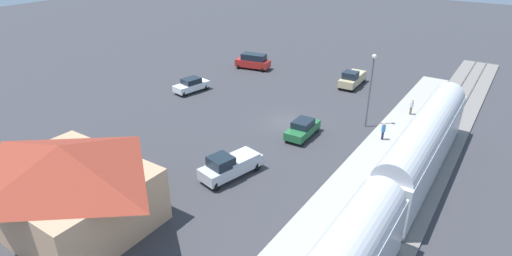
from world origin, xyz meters
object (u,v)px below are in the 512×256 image
object	(u,v)px
station_building	(67,184)
light_pole_near_platform	(371,82)
pedestrian_on_platform	(383,130)
suv_red	(253,61)
pickup_tan	(352,78)
sedan_green	(303,128)
pedestrian_waiting_far	(412,106)
pickup_silver	(230,165)
sedan_white	(191,85)

from	to	relation	value
station_building	light_pole_near_platform	distance (m)	28.25
pedestrian_on_platform	suv_red	xyz separation A→B (m)	(23.08, -12.27, -0.13)
pickup_tan	suv_red	bearing A→B (deg)	4.07
suv_red	sedan_green	size ratio (longest dim) A/B	1.14
pedestrian_waiting_far	sedan_green	distance (m)	12.99
station_building	pickup_silver	distance (m)	12.03
station_building	pickup_tan	bearing A→B (deg)	-98.38
light_pole_near_platform	pickup_silver	bearing A→B (deg)	69.06
pedestrian_waiting_far	pickup_tan	bearing A→B (deg)	-33.05
suv_red	sedan_white	bearing A→B (deg)	84.79
light_pole_near_platform	sedan_green	bearing A→B (deg)	52.67
sedan_green	pedestrian_on_platform	bearing A→B (deg)	-155.49
pedestrian_waiting_far	pickup_silver	world-z (taller)	pickup_silver
pickup_silver	suv_red	bearing A→B (deg)	-59.60
pedestrian_on_platform	sedan_white	distance (m)	24.18
station_building	pickup_tan	world-z (taller)	station_building
light_pole_near_platform	sedan_white	bearing A→B (deg)	6.16
pedestrian_on_platform	sedan_green	distance (m)	7.54
pickup_tan	pedestrian_waiting_far	bearing A→B (deg)	146.95
pedestrian_on_platform	light_pole_near_platform	bearing A→B (deg)	-45.02
pedestrian_on_platform	sedan_green	bearing A→B (deg)	24.51
pedestrian_on_platform	pickup_silver	world-z (taller)	pickup_silver
pedestrian_waiting_far	light_pole_near_platform	size ratio (longest dim) A/B	0.23
sedan_green	light_pole_near_platform	xyz separation A→B (m)	(-4.32, -5.66, 3.91)
sedan_white	pickup_tan	bearing A→B (deg)	-140.38
pedestrian_on_platform	pedestrian_waiting_far	size ratio (longest dim) A/B	1.00
sedan_green	light_pole_near_platform	size ratio (longest dim) A/B	0.60
station_building	pedestrian_on_platform	distance (m)	27.15
pedestrian_on_platform	station_building	bearing A→B (deg)	59.53
station_building	sedan_white	distance (m)	25.85
sedan_white	light_pole_near_platform	size ratio (longest dim) A/B	0.63
suv_red	sedan_white	distance (m)	12.12
pedestrian_on_platform	light_pole_near_platform	distance (m)	5.02
station_building	sedan_green	xyz separation A→B (m)	(-6.88, -20.22, -2.21)
pedestrian_waiting_far	sedan_white	world-z (taller)	pedestrian_waiting_far
sedan_green	station_building	bearing A→B (deg)	71.20
station_building	light_pole_near_platform	xyz separation A→B (m)	(-11.20, -25.88, 1.70)
sedan_green	sedan_white	bearing A→B (deg)	-10.87
pickup_tan	pickup_silver	world-z (taller)	same
station_building	pickup_tan	size ratio (longest dim) A/B	2.04
pedestrian_waiting_far	light_pole_near_platform	world-z (taller)	light_pole_near_platform
pickup_tan	station_building	bearing A→B (deg)	81.62
station_building	suv_red	world-z (taller)	station_building
pickup_silver	light_pole_near_platform	bearing A→B (deg)	-110.94
station_building	sedan_white	world-z (taller)	station_building
pedestrian_waiting_far	sedan_white	distance (m)	25.85
pedestrian_on_platform	pedestrian_waiting_far	bearing A→B (deg)	-94.71
station_building	pedestrian_waiting_far	world-z (taller)	station_building
pickup_tan	sedan_white	distance (m)	20.56
station_building	suv_red	xyz separation A→B (m)	(9.34, -35.61, -1.94)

